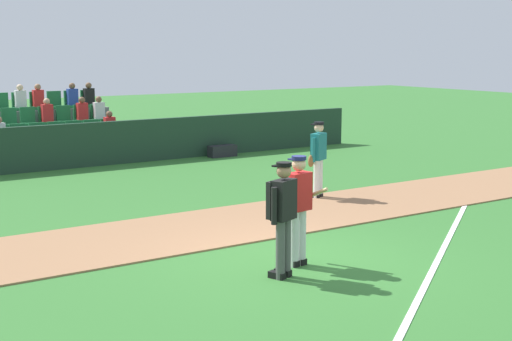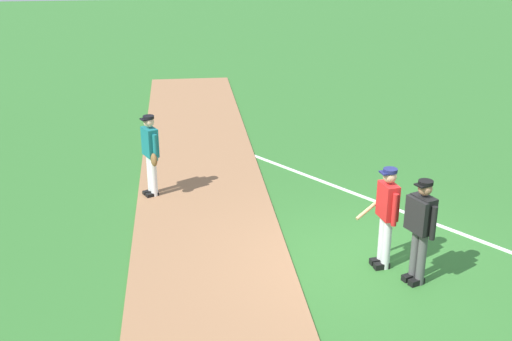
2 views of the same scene
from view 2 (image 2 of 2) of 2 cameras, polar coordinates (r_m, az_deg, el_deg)
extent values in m
plane|color=#33702D|center=(11.16, 10.11, -8.20)|extent=(80.00, 80.00, 0.00)
cube|color=#9E704C|center=(10.73, -3.93, -9.10)|extent=(28.00, 2.75, 0.03)
cube|color=white|center=(13.87, 8.59, -1.98)|extent=(9.84, 7.04, 0.01)
cylinder|color=silver|center=(10.88, 11.55, -6.44)|extent=(0.14, 0.14, 0.90)
cylinder|color=silver|center=(11.00, 11.18, -6.07)|extent=(0.14, 0.14, 0.90)
cube|color=black|center=(11.04, 11.12, -8.32)|extent=(0.16, 0.27, 0.10)
cube|color=black|center=(11.17, 10.76, -7.94)|extent=(0.16, 0.27, 0.10)
cube|color=red|center=(10.62, 11.66, -2.66)|extent=(0.43, 0.28, 0.60)
cylinder|color=red|center=(10.44, 12.25, -3.45)|extent=(0.09, 0.09, 0.55)
cylinder|color=red|center=(10.84, 11.05, -2.39)|extent=(0.09, 0.09, 0.55)
sphere|color=tan|center=(10.45, 11.83, -0.51)|extent=(0.22, 0.22, 0.22)
cylinder|color=#191E4C|center=(10.42, 11.87, 0.00)|extent=(0.23, 0.23, 0.06)
cube|color=#191E4C|center=(10.39, 11.37, -0.20)|extent=(0.20, 0.15, 0.02)
cylinder|color=tan|center=(10.84, 10.54, -2.93)|extent=(0.40, 0.74, 0.41)
cylinder|color=#4C4C4C|center=(10.56, 14.52, -7.62)|extent=(0.14, 0.14, 0.90)
cylinder|color=#4C4C4C|center=(10.66, 13.94, -7.27)|extent=(0.14, 0.14, 0.90)
cube|color=black|center=(10.71, 14.08, -9.58)|extent=(0.21, 0.29, 0.10)
cube|color=black|center=(10.81, 13.51, -9.21)|extent=(0.21, 0.29, 0.10)
cube|color=black|center=(10.27, 14.60, -3.77)|extent=(0.45, 0.35, 0.60)
cylinder|color=black|center=(10.13, 15.52, -4.54)|extent=(0.09, 0.09, 0.55)
cylinder|color=black|center=(10.46, 13.67, -3.52)|extent=(0.09, 0.09, 0.55)
sphere|color=#9E7051|center=(10.10, 14.83, -1.56)|extent=(0.22, 0.22, 0.22)
cylinder|color=black|center=(10.07, 14.88, -1.04)|extent=(0.23, 0.23, 0.06)
cube|color=black|center=(10.01, 14.44, -1.30)|extent=(0.21, 0.18, 0.02)
cube|color=black|center=(10.19, 14.06, -3.93)|extent=(0.44, 0.23, 0.56)
cylinder|color=white|center=(13.53, -9.09, -0.57)|extent=(0.14, 0.14, 0.90)
cylinder|color=white|center=(13.67, -9.37, -0.36)|extent=(0.14, 0.14, 0.90)
cube|color=black|center=(13.66, -9.23, -2.18)|extent=(0.22, 0.29, 0.10)
cube|color=black|center=(13.80, -9.50, -1.95)|extent=(0.22, 0.29, 0.10)
cube|color=#197075|center=(13.34, -9.42, 2.52)|extent=(0.46, 0.37, 0.60)
cylinder|color=#197075|center=(13.14, -8.97, 2.03)|extent=(0.09, 0.09, 0.55)
cylinder|color=#197075|center=(13.58, -9.84, 2.61)|extent=(0.09, 0.09, 0.55)
sphere|color=beige|center=(13.21, -9.53, 4.29)|extent=(0.22, 0.22, 0.22)
cylinder|color=black|center=(13.18, -9.56, 4.70)|extent=(0.23, 0.23, 0.06)
cube|color=black|center=(13.15, -9.95, 4.51)|extent=(0.21, 0.19, 0.02)
ellipsoid|color=brown|center=(13.19, -9.07, 0.94)|extent=(0.23, 0.19, 0.28)
camera|label=1|loc=(12.61, 69.18, -1.93)|focal=50.79mm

